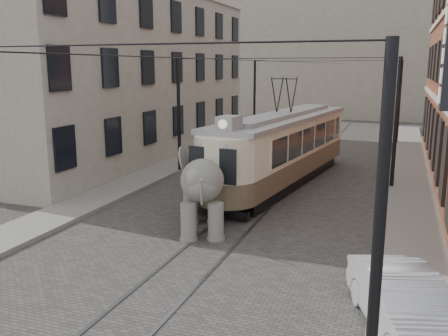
% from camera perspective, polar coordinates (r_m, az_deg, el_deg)
% --- Properties ---
extents(ground, '(120.00, 120.00, 0.00)m').
position_cam_1_polar(ground, '(18.85, 2.52, -5.38)').
color(ground, '#464341').
extents(tram_rails, '(1.54, 80.00, 0.02)m').
position_cam_1_polar(tram_rails, '(18.85, 2.52, -5.35)').
color(tram_rails, slate).
rests_on(tram_rails, ground).
extents(sidewalk_right, '(2.00, 60.00, 0.15)m').
position_cam_1_polar(sidewalk_right, '(18.06, 21.13, -6.74)').
color(sidewalk_right, slate).
rests_on(sidewalk_right, ground).
extents(sidewalk_left, '(2.00, 60.00, 0.15)m').
position_cam_1_polar(sidewalk_left, '(21.61, -14.17, -3.28)').
color(sidewalk_left, slate).
rests_on(sidewalk_left, ground).
extents(stucco_building, '(7.00, 24.00, 10.00)m').
position_cam_1_polar(stucco_building, '(31.74, -11.25, 10.62)').
color(stucco_building, gray).
rests_on(stucco_building, ground).
extents(distant_block, '(28.00, 10.00, 14.00)m').
position_cam_1_polar(distant_block, '(57.45, 15.04, 12.93)').
color(distant_block, gray).
rests_on(distant_block, ground).
extents(catenary, '(11.00, 30.20, 6.00)m').
position_cam_1_polar(catenary, '(23.02, 5.89, 5.37)').
color(catenary, black).
rests_on(catenary, ground).
extents(tram, '(4.31, 12.97, 5.05)m').
position_cam_1_polar(tram, '(23.26, 6.97, 4.23)').
color(tram, beige).
rests_on(tram, ground).
extents(elephant, '(4.00, 5.14, 2.78)m').
position_cam_1_polar(elephant, '(16.57, -2.56, -2.82)').
color(elephant, slate).
rests_on(elephant, ground).
extents(parked_car, '(2.80, 4.36, 1.36)m').
position_cam_1_polar(parked_car, '(11.31, 20.42, -14.72)').
color(parked_car, '#A9AAAE').
rests_on(parked_car, ground).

